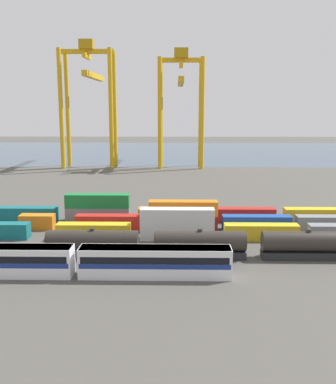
{
  "coord_description": "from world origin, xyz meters",
  "views": [
    {
      "loc": [
        1.38,
        -73.8,
        21.59
      ],
      "look_at": [
        -0.35,
        17.06,
        4.18
      ],
      "focal_mm": 42.05,
      "sensor_mm": 36.0,
      "label": 1
    }
  ],
  "objects": [
    {
      "name": "shipping_container_18",
      "position": [
        -13.61,
        9.35,
        3.9
      ],
      "size": [
        12.1,
        2.44,
        2.6
      ],
      "primitive_type": "cube",
      "color": "#197538",
      "rests_on": "shipping_container_17"
    },
    {
      "name": "shipping_container_20",
      "position": [
        14.05,
        9.35,
        1.3
      ],
      "size": [
        12.1,
        2.44,
        2.6
      ],
      "primitive_type": "cube",
      "color": "#AD211C",
      "rests_on": "ground_plane"
    },
    {
      "name": "gantry_crane_central",
      "position": [
        2.87,
        90.68,
        25.5
      ],
      "size": [
        16.09,
        38.49,
        41.22
      ],
      "color": "gold",
      "rests_on": "ground_plane"
    },
    {
      "name": "shipping_container_2",
      "position": [
        1.52,
        -2.5,
        1.3
      ],
      "size": [
        12.1,
        2.44,
        2.6
      ],
      "primitive_type": "cube",
      "color": "silver",
      "rests_on": "ground_plane"
    },
    {
      "name": "shipping_container_15",
      "position": [
        28.61,
        3.43,
        1.3
      ],
      "size": [
        12.1,
        2.44,
        2.6
      ],
      "primitive_type": "cube",
      "color": "slate",
      "rests_on": "ground_plane"
    },
    {
      "name": "shipping_container_1",
      "position": [
        -12.26,
        -2.5,
        1.3
      ],
      "size": [
        12.1,
        2.44,
        2.6
      ],
      "primitive_type": "cube",
      "color": "gold",
      "rests_on": "ground_plane"
    },
    {
      "name": "freight_tank_row",
      "position": [
        4.78,
        -11.6,
        2.04
      ],
      "size": [
        44.23,
        2.87,
        4.33
      ],
      "color": "#232326",
      "rests_on": "ground_plane"
    },
    {
      "name": "shipping_container_0",
      "position": [
        -26.05,
        -2.5,
        1.3
      ],
      "size": [
        6.04,
        2.44,
        2.6
      ],
      "primitive_type": "cube",
      "color": "#146066",
      "rests_on": "ground_plane"
    },
    {
      "name": "shipping_container_16",
      "position": [
        -27.44,
        9.35,
        1.3
      ],
      "size": [
        12.1,
        2.44,
        2.6
      ],
      "primitive_type": "cube",
      "color": "#146066",
      "rests_on": "ground_plane"
    },
    {
      "name": "shipping_container_12",
      "position": [
        2.58,
        3.43,
        1.3
      ],
      "size": [
        12.1,
        2.44,
        2.6
      ],
      "primitive_type": "cube",
      "color": "maroon",
      "rests_on": "ground_plane"
    },
    {
      "name": "harbour_water",
      "position": [
        0.0,
        141.21,
        0.0
      ],
      "size": [
        400.0,
        110.0,
        0.01
      ],
      "primitive_type": "cube",
      "color": "#384C60",
      "rests_on": "ground_plane"
    },
    {
      "name": "passenger_train",
      "position": [
        -11.49,
        -19.0,
        2.14
      ],
      "size": [
        39.8,
        3.14,
        3.9
      ],
      "color": "silver",
      "rests_on": "ground_plane"
    },
    {
      "name": "shipping_container_13",
      "position": [
        2.58,
        3.43,
        3.9
      ],
      "size": [
        12.1,
        2.44,
        2.6
      ],
      "primitive_type": "cube",
      "color": "orange",
      "rests_on": "shipping_container_12"
    },
    {
      "name": "shipping_container_19",
      "position": [
        0.22,
        9.35,
        1.3
      ],
      "size": [
        12.1,
        2.44,
        2.6
      ],
      "primitive_type": "cube",
      "color": "orange",
      "rests_on": "ground_plane"
    },
    {
      "name": "gantry_crane_west",
      "position": [
        -29.84,
        90.14,
        27.13
      ],
      "size": [
        18.84,
        36.01,
        44.15
      ],
      "color": "gold",
      "rests_on": "ground_plane"
    },
    {
      "name": "shipping_container_3",
      "position": [
        1.52,
        -2.5,
        3.9
      ],
      "size": [
        12.1,
        2.44,
        2.6
      ],
      "primitive_type": "cube",
      "color": "silver",
      "rests_on": "shipping_container_2"
    },
    {
      "name": "ground_plane",
      "position": [
        0.0,
        40.0,
        0.0
      ],
      "size": [
        420.0,
        420.0,
        0.0
      ],
      "primitive_type": "plane",
      "color": "#4C4944"
    },
    {
      "name": "shipping_container_17",
      "position": [
        -13.61,
        9.35,
        1.3
      ],
      "size": [
        12.1,
        2.44,
        2.6
      ],
      "primitive_type": "cube",
      "color": "slate",
      "rests_on": "ground_plane"
    },
    {
      "name": "shipping_container_10",
      "position": [
        -23.45,
        3.43,
        1.3
      ],
      "size": [
        6.04,
        2.44,
        2.6
      ],
      "primitive_type": "cube",
      "color": "orange",
      "rests_on": "ground_plane"
    },
    {
      "name": "shipping_container_14",
      "position": [
        15.59,
        3.43,
        1.3
      ],
      "size": [
        12.1,
        2.44,
        2.6
      ],
      "primitive_type": "cube",
      "color": "#1C4299",
      "rests_on": "ground_plane"
    },
    {
      "name": "shipping_container_21",
      "position": [
        27.88,
        9.35,
        1.3
      ],
      "size": [
        12.1,
        2.44,
        2.6
      ],
      "primitive_type": "cube",
      "color": "gold",
      "rests_on": "ground_plane"
    },
    {
      "name": "shipping_container_4",
      "position": [
        15.31,
        -2.5,
        1.3
      ],
      "size": [
        12.1,
        2.44,
        2.6
      ],
      "primitive_type": "cube",
      "color": "gold",
      "rests_on": "ground_plane"
    },
    {
      "name": "shipping_container_11",
      "position": [
        -10.44,
        3.43,
        1.3
      ],
      "size": [
        12.1,
        2.44,
        2.6
      ],
      "primitive_type": "cube",
      "color": "#AD211C",
      "rests_on": "ground_plane"
    }
  ]
}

